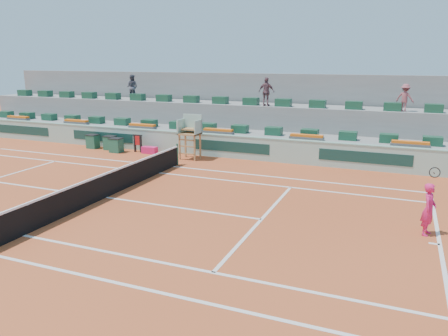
{
  "coord_description": "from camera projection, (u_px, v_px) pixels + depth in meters",
  "views": [
    {
      "loc": [
        10.5,
        -13.41,
        5.31
      ],
      "look_at": [
        4.0,
        2.5,
        1.0
      ],
      "focal_mm": 35.0,
      "sensor_mm": 36.0,
      "label": 1
    }
  ],
  "objects": [
    {
      "name": "spectator_left",
      "position": [
        132.0,
        87.0,
        29.54
      ],
      "size": [
        0.89,
        0.74,
        1.68
      ],
      "primitive_type": "imported",
      "rotation": [
        0.0,
        0.0,
        3.27
      ],
      "color": "#484854",
      "rests_on": "seating_tier_upper"
    },
    {
      "name": "towel_rack",
      "position": [
        138.0,
        142.0,
        25.41
      ],
      "size": [
        0.62,
        0.1,
        1.03
      ],
      "color": "black",
      "rests_on": "ground"
    },
    {
      "name": "drink_cooler_b",
      "position": [
        110.0,
        143.0,
        26.13
      ],
      "size": [
        0.68,
        0.58,
        0.84
      ],
      "color": "#1B523C",
      "rests_on": "ground"
    },
    {
      "name": "spectator_mid",
      "position": [
        266.0,
        92.0,
        25.52
      ],
      "size": [
        1.01,
        0.51,
        1.67
      ],
      "primitive_type": "imported",
      "rotation": [
        0.0,
        0.0,
        3.04
      ],
      "color": "brown",
      "rests_on": "seating_tier_upper"
    },
    {
      "name": "flower_planters",
      "position": [
        179.0,
        129.0,
        25.49
      ],
      "size": [
        26.8,
        0.36,
        0.28
      ],
      "color": "#535353",
      "rests_on": "seating_tier_lower"
    },
    {
      "name": "spectator_right",
      "position": [
        405.0,
        98.0,
        22.96
      ],
      "size": [
        1.05,
        0.81,
        1.44
      ],
      "primitive_type": "imported",
      "rotation": [
        0.0,
        0.0,
        2.81
      ],
      "color": "#8F474E",
      "rests_on": "seating_tier_upper"
    },
    {
      "name": "seating_tier_upper",
      "position": [
        224.0,
        123.0,
        27.91
      ],
      "size": [
        36.0,
        2.4,
        2.6
      ],
      "primitive_type": "cube",
      "color": "gray",
      "rests_on": "ground"
    },
    {
      "name": "seat_row_upper",
      "position": [
        220.0,
        100.0,
        27.0
      ],
      "size": [
        32.9,
        0.6,
        0.44
      ],
      "color": "#17452D",
      "rests_on": "seating_tier_upper"
    },
    {
      "name": "seat_row_lower",
      "position": [
        208.0,
        127.0,
        25.64
      ],
      "size": [
        32.9,
        0.6,
        0.44
      ],
      "color": "#17452D",
      "rests_on": "seating_tier_lower"
    },
    {
      "name": "umpire_chair",
      "position": [
        190.0,
        131.0,
        23.54
      ],
      "size": [
        1.1,
        0.9,
        2.4
      ],
      "color": "#9B6A3A",
      "rests_on": "ground"
    },
    {
      "name": "tennis_player",
      "position": [
        429.0,
        209.0,
        13.39
      ],
      "size": [
        0.53,
        0.9,
        2.28
      ],
      "color": "#DE1D62",
      "rests_on": "ground"
    },
    {
      "name": "drink_cooler_c",
      "position": [
        93.0,
        141.0,
        26.58
      ],
      "size": [
        0.68,
        0.58,
        0.84
      ],
      "color": "#1B523C",
      "rests_on": "ground"
    },
    {
      "name": "court_lines",
      "position": [
        106.0,
        197.0,
        17.19
      ],
      "size": [
        23.89,
        11.09,
        0.01
      ],
      "color": "silver",
      "rests_on": "ground"
    },
    {
      "name": "player_bag",
      "position": [
        150.0,
        150.0,
        25.12
      ],
      "size": [
        0.89,
        0.4,
        0.4
      ],
      "primitive_type": "cube",
      "color": "#DE1D62",
      "rests_on": "ground"
    },
    {
      "name": "seating_tier_lower",
      "position": [
        214.0,
        138.0,
        26.65
      ],
      "size": [
        36.0,
        4.0,
        1.2
      ],
      "primitive_type": "cube",
      "color": "gray",
      "rests_on": "ground"
    },
    {
      "name": "advertising_hoarding",
      "position": [
        199.0,
        144.0,
        24.65
      ],
      "size": [
        36.0,
        0.34,
        1.26
      ],
      "color": "#95BCAC",
      "rests_on": "ground"
    },
    {
      "name": "stadium_back_wall",
      "position": [
        233.0,
        107.0,
        29.13
      ],
      "size": [
        36.0,
        0.4,
        4.4
      ],
      "primitive_type": "cube",
      "color": "gray",
      "rests_on": "ground"
    },
    {
      "name": "tennis_net",
      "position": [
        105.0,
        185.0,
        17.06
      ],
      "size": [
        0.1,
        11.97,
        1.1
      ],
      "color": "black",
      "rests_on": "ground"
    },
    {
      "name": "drink_cooler_a",
      "position": [
        116.0,
        145.0,
        25.41
      ],
      "size": [
        0.71,
        0.61,
        0.84
      ],
      "color": "#1B523C",
      "rests_on": "ground"
    },
    {
      "name": "ground",
      "position": [
        106.0,
        198.0,
        17.19
      ],
      "size": [
        90.0,
        90.0,
        0.0
      ],
      "primitive_type": "plane",
      "color": "#A2421F",
      "rests_on": "ground"
    }
  ]
}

